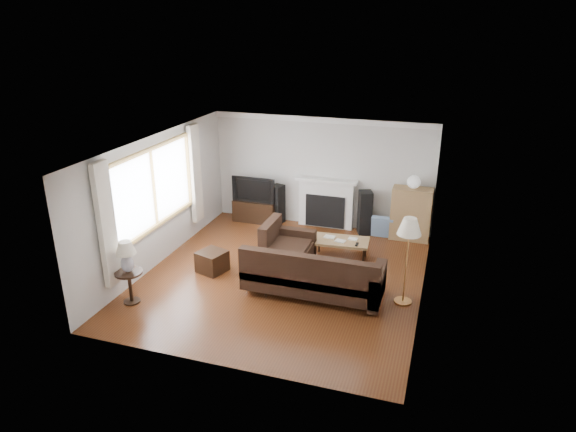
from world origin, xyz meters
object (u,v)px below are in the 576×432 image
(side_table, at_px, (130,287))
(sectional_sofa, at_px, (313,272))
(tv_stand, at_px, (256,210))
(coffee_table, at_px, (341,249))
(bookshelf, at_px, (411,214))
(floor_lamp, at_px, (406,261))

(side_table, bearing_deg, sectional_sofa, 22.90)
(tv_stand, relative_size, coffee_table, 0.94)
(bookshelf, distance_m, floor_lamp, 2.77)
(sectional_sofa, bearing_deg, coffee_table, 84.18)
(coffee_table, distance_m, side_table, 4.05)
(side_table, bearing_deg, floor_lamp, 17.85)
(coffee_table, relative_size, side_table, 1.88)
(coffee_table, bearing_deg, side_table, -142.29)
(tv_stand, xyz_separation_m, floor_lamp, (3.73, -2.73, 0.51))
(side_table, bearing_deg, tv_stand, 81.22)
(tv_stand, xyz_separation_m, coffee_table, (2.36, -1.43, -0.04))
(coffee_table, relative_size, floor_lamp, 0.71)
(sectional_sofa, height_order, side_table, sectional_sofa)
(tv_stand, distance_m, coffee_table, 2.76)
(sectional_sofa, height_order, coffee_table, sectional_sofa)
(bookshelf, bearing_deg, tv_stand, -179.54)
(side_table, bearing_deg, bookshelf, 44.78)
(coffee_table, xyz_separation_m, floor_lamp, (1.37, -1.30, 0.55))
(sectional_sofa, bearing_deg, floor_lamp, 7.65)
(bookshelf, bearing_deg, sectional_sofa, -114.51)
(sectional_sofa, xyz_separation_m, floor_lamp, (1.52, 0.20, 0.35))
(sectional_sofa, relative_size, side_table, 4.52)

